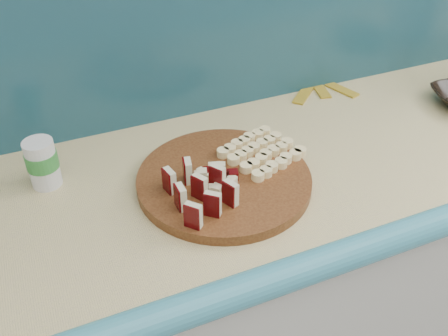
% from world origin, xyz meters
% --- Properties ---
extents(kitchen_counter, '(2.20, 0.63, 0.91)m').
position_xyz_m(kitchen_counter, '(0.10, 1.50, 0.46)').
color(kitchen_counter, beige).
rests_on(kitchen_counter, ground).
extents(backsplash, '(2.20, 0.02, 0.50)m').
position_xyz_m(backsplash, '(0.10, 1.79, 1.16)').
color(backsplash, teal).
rests_on(backsplash, kitchen_counter).
extents(cutting_board, '(0.47, 0.47, 0.02)m').
position_xyz_m(cutting_board, '(-0.18, 1.47, 0.92)').
color(cutting_board, '#401F0D').
rests_on(cutting_board, kitchen_counter).
extents(apple_wedges, '(0.12, 0.17, 0.05)m').
position_xyz_m(apple_wedges, '(-0.26, 1.42, 0.96)').
color(apple_wedges, beige).
rests_on(apple_wedges, cutting_board).
extents(apple_chunks, '(0.06, 0.06, 0.02)m').
position_xyz_m(apple_chunks, '(-0.20, 1.47, 0.94)').
color(apple_chunks, beige).
rests_on(apple_chunks, cutting_board).
extents(banana_slices, '(0.19, 0.18, 0.02)m').
position_xyz_m(banana_slices, '(-0.07, 1.51, 0.94)').
color(banana_slices, '#FDE49B').
rests_on(banana_slices, cutting_board).
extents(canister, '(0.07, 0.07, 0.11)m').
position_xyz_m(canister, '(-0.52, 1.62, 0.97)').
color(canister, silver).
rests_on(canister, kitchen_counter).
extents(banana_peel, '(0.19, 0.17, 0.01)m').
position_xyz_m(banana_peel, '(0.24, 1.76, 0.91)').
color(banana_peel, gold).
rests_on(banana_peel, kitchen_counter).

